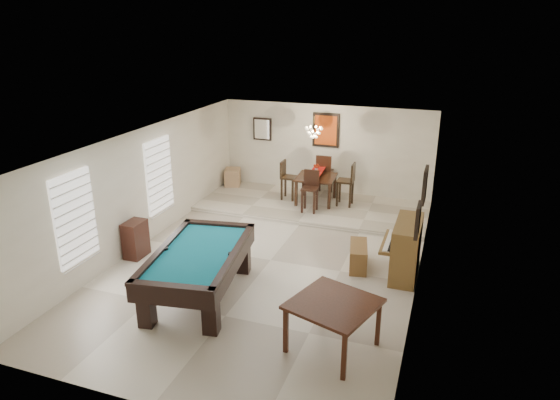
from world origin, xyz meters
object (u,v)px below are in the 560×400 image
Objects in this scene: chandelier at (314,128)px; dining_chair_east at (345,184)px; pool_table at (199,274)px; dining_table at (316,187)px; upright_piano at (400,248)px; piano_bench at (358,256)px; dining_chair_west at (289,180)px; flower_vase at (316,168)px; corner_bench at (233,177)px; dining_chair_south at (310,192)px; apothecary_chest at (136,239)px; dining_chair_north at (325,174)px; square_table at (333,325)px.

dining_chair_east is at bearing 20.34° from chandelier.
dining_chair_east reaches higher than pool_table.
upright_piano is at bearing -50.78° from dining_table.
piano_bench is 0.82× the size of dining_chair_west.
corner_bench is at bearing 167.69° from flower_vase.
chandelier is at bearing -94.07° from dining_table.
dining_table is 0.96× the size of dining_chair_south.
apothecary_chest is 0.69× the size of dining_chair_north.
dining_chair_east is (3.59, 4.27, 0.30)m from apothecary_chest.
dining_chair_west reaches higher than dining_chair_south.
upright_piano is 2.23× the size of chandelier.
square_table is 5.32× the size of flower_vase.
chandelier is (0.72, 4.99, 1.76)m from pool_table.
square_table is 6.55m from dining_chair_west.
flower_vase reaches higher than apothecary_chest.
flower_vase reaches higher than pool_table.
dining_chair_north is at bearing 113.93° from piano_bench.
dining_table is 0.77m from dining_chair_west.
upright_piano is (0.66, 2.81, 0.15)m from square_table.
flower_vase is at bearing 73.03° from pool_table.
dining_chair_south is at bearing -25.75° from corner_bench.
flower_vase is (0.00, 0.00, 0.53)m from dining_table.
dining_chair_east reaches higher than dining_chair_south.
chandelier reaches higher than upright_piano.
dining_chair_east is (1.53, 5.29, 0.25)m from pool_table.
dining_chair_south is 1.95× the size of corner_bench.
dining_chair_north is (-2.54, 3.90, 0.14)m from upright_piano.
dining_table is 1.70× the size of chandelier.
square_table is at bearing -72.19° from dining_table.
dining_chair_east is at bearing -88.55° from dining_chair_west.
dining_chair_west reaches higher than square_table.
upright_piano is at bearing -0.08° from piano_bench.
dining_chair_south is (2.84, 3.51, 0.26)m from apothecary_chest.
dining_chair_south reaches higher than upright_piano.
dining_chair_west is at bearing 39.89° from dining_chair_north.
flower_vase is at bearing 107.81° from square_table.
dining_table is (2.80, 4.25, 0.14)m from apothecary_chest.
flower_vase is 0.21× the size of dining_chair_west.
dining_chair_east is at bearing 100.63° from square_table.
dining_table is 0.88× the size of dining_chair_east.
dining_chair_west is at bearing -179.62° from flower_vase.
apothecary_chest is at bearing -123.39° from flower_vase.
flower_vase is 0.85m from dining_chair_south.
dining_chair_south is at bearing -45.65° from dining_chair_east.
flower_vase is at bearing -12.31° from corner_bench.
upright_piano is 6.53m from corner_bench.
dining_chair_west is at bearing 136.65° from upright_piano.
dining_table is at bearing 129.22° from upright_piano.
upright_piano is 5.49m from apothecary_chest.
corner_bench is at bearing 162.18° from chandelier.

